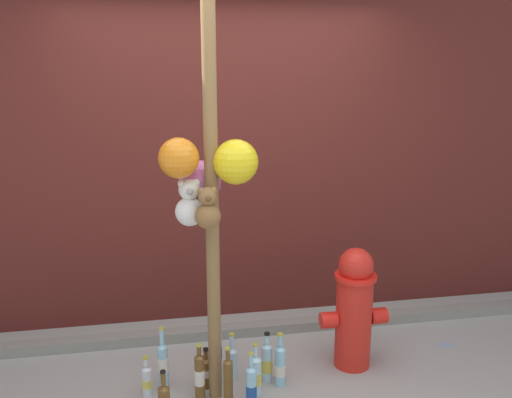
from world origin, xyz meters
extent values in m
cube|color=#561E19|center=(0.00, 1.49, 1.85)|extent=(10.00, 0.20, 3.70)
cube|color=gray|center=(0.00, 1.02, 0.04)|extent=(8.00, 0.12, 0.08)
cylinder|color=olive|center=(-0.22, 0.25, 1.48)|extent=(0.08, 0.08, 2.97)
sphere|color=#D66BB2|center=(-0.27, 0.39, 1.37)|extent=(0.26, 0.26, 0.26)
sphere|color=yellow|center=(-0.08, 0.21, 1.52)|extent=(0.26, 0.26, 0.26)
sphere|color=orange|center=(-0.40, 0.23, 1.55)|extent=(0.23, 0.23, 0.23)
sphere|color=brown|center=(-0.25, 0.13, 1.23)|extent=(0.15, 0.15, 0.15)
sphere|color=brown|center=(-0.25, 0.13, 1.34)|extent=(0.11, 0.11, 0.11)
sphere|color=brown|center=(-0.29, 0.13, 1.37)|extent=(0.04, 0.04, 0.04)
sphere|color=brown|center=(-0.22, 0.13, 1.37)|extent=(0.04, 0.04, 0.04)
sphere|color=brown|center=(-0.25, 0.08, 1.34)|extent=(0.04, 0.04, 0.04)
sphere|color=silver|center=(-0.35, 0.24, 1.23)|extent=(0.17, 0.17, 0.17)
sphere|color=silver|center=(-0.35, 0.24, 1.36)|extent=(0.12, 0.12, 0.12)
sphere|color=silver|center=(-0.39, 0.24, 1.39)|extent=(0.05, 0.05, 0.05)
sphere|color=silver|center=(-0.31, 0.24, 1.39)|extent=(0.05, 0.05, 0.05)
sphere|color=#9D9992|center=(-0.35, 0.19, 1.36)|extent=(0.04, 0.04, 0.04)
cylinder|color=red|center=(0.76, 0.45, 0.32)|extent=(0.25, 0.25, 0.65)
cylinder|color=red|center=(0.76, 0.45, 0.66)|extent=(0.28, 0.28, 0.03)
sphere|color=red|center=(0.76, 0.45, 0.74)|extent=(0.24, 0.24, 0.24)
cylinder|color=red|center=(0.58, 0.45, 0.36)|extent=(0.11, 0.11, 0.11)
cylinder|color=red|center=(0.94, 0.45, 0.36)|extent=(0.11, 0.11, 0.11)
cylinder|color=brown|center=(-0.15, 0.15, 0.15)|extent=(0.06, 0.06, 0.29)
cone|color=brown|center=(-0.15, 0.15, 0.30)|extent=(0.06, 0.06, 0.02)
cylinder|color=brown|center=(-0.15, 0.15, 0.35)|extent=(0.03, 0.03, 0.06)
cylinder|color=gold|center=(-0.15, 0.15, 0.39)|extent=(0.03, 0.03, 0.01)
cylinder|color=#93CCE0|center=(-0.54, 0.41, 0.14)|extent=(0.07, 0.07, 0.29)
cone|color=#93CCE0|center=(-0.54, 0.41, 0.30)|extent=(0.07, 0.07, 0.03)
cylinder|color=#93CCE0|center=(-0.54, 0.41, 0.36)|extent=(0.03, 0.03, 0.10)
cylinder|color=silver|center=(-0.54, 0.41, 0.16)|extent=(0.07, 0.07, 0.10)
cylinder|color=gold|center=(-0.54, 0.41, 0.42)|extent=(0.03, 0.03, 0.01)
cylinder|color=brown|center=(-0.32, 0.24, 0.14)|extent=(0.06, 0.06, 0.29)
cone|color=brown|center=(-0.32, 0.24, 0.30)|extent=(0.06, 0.06, 0.02)
cylinder|color=brown|center=(-0.32, 0.24, 0.34)|extent=(0.03, 0.03, 0.05)
cylinder|color=silver|center=(-0.32, 0.24, 0.15)|extent=(0.06, 0.06, 0.10)
cylinder|color=gold|center=(-0.32, 0.24, 0.37)|extent=(0.03, 0.03, 0.01)
cylinder|color=#B2DBEA|center=(0.04, 0.23, 0.12)|extent=(0.07, 0.07, 0.24)
cone|color=#B2DBEA|center=(0.04, 0.23, 0.26)|extent=(0.07, 0.07, 0.03)
cylinder|color=#B2DBEA|center=(0.04, 0.23, 0.31)|extent=(0.03, 0.03, 0.07)
cylinder|color=#D8C64C|center=(0.04, 0.23, 0.11)|extent=(0.08, 0.08, 0.08)
cylinder|color=gold|center=(0.04, 0.23, 0.35)|extent=(0.03, 0.03, 0.01)
cone|color=brown|center=(-0.54, 0.05, 0.23)|extent=(0.07, 0.07, 0.03)
cylinder|color=brown|center=(-0.54, 0.05, 0.28)|extent=(0.03, 0.03, 0.08)
cylinder|color=black|center=(-0.54, 0.05, 0.33)|extent=(0.03, 0.03, 0.01)
cylinder|color=#B2DBEA|center=(-0.09, 0.42, 0.10)|extent=(0.07, 0.07, 0.21)
cone|color=#B2DBEA|center=(-0.09, 0.42, 0.22)|extent=(0.07, 0.07, 0.03)
cylinder|color=#B2DBEA|center=(-0.09, 0.42, 0.28)|extent=(0.03, 0.03, 0.09)
cylinder|color=gold|center=(-0.09, 0.42, 0.33)|extent=(0.03, 0.03, 0.01)
cylinder|color=#B2DBEA|center=(-0.17, 0.55, 0.14)|extent=(0.07, 0.07, 0.28)
cone|color=#B2DBEA|center=(-0.17, 0.55, 0.29)|extent=(0.07, 0.07, 0.03)
cylinder|color=#B2DBEA|center=(-0.17, 0.55, 0.35)|extent=(0.03, 0.03, 0.09)
cylinder|color=#1E478C|center=(-0.17, 0.55, 0.14)|extent=(0.07, 0.07, 0.09)
cylinder|color=gold|center=(-0.17, 0.55, 0.40)|extent=(0.03, 0.03, 0.01)
cylinder|color=brown|center=(-0.27, 0.36, 0.09)|extent=(0.07, 0.07, 0.19)
cone|color=brown|center=(-0.27, 0.36, 0.20)|extent=(0.07, 0.07, 0.03)
cylinder|color=brown|center=(-0.27, 0.36, 0.24)|extent=(0.03, 0.03, 0.05)
cylinder|color=silver|center=(-0.27, 0.36, 0.11)|extent=(0.07, 0.07, 0.05)
cylinder|color=black|center=(-0.27, 0.36, 0.27)|extent=(0.04, 0.04, 0.01)
cylinder|color=#B2DBEA|center=(0.14, 0.37, 0.12)|extent=(0.07, 0.07, 0.25)
cone|color=#B2DBEA|center=(0.14, 0.37, 0.26)|extent=(0.07, 0.07, 0.03)
cylinder|color=#B2DBEA|center=(0.14, 0.37, 0.30)|extent=(0.03, 0.03, 0.06)
cylinder|color=#D8C64C|center=(0.14, 0.37, 0.11)|extent=(0.07, 0.07, 0.09)
cylinder|color=black|center=(0.14, 0.37, 0.34)|extent=(0.04, 0.04, 0.01)
cylinder|color=#93CCE0|center=(0.21, 0.30, 0.13)|extent=(0.07, 0.07, 0.26)
cone|color=#93CCE0|center=(0.21, 0.30, 0.27)|extent=(0.07, 0.07, 0.03)
cylinder|color=#93CCE0|center=(0.21, 0.30, 0.32)|extent=(0.03, 0.03, 0.07)
cylinder|color=silver|center=(0.21, 0.30, 0.11)|extent=(0.07, 0.07, 0.08)
cylinder|color=gold|center=(0.21, 0.30, 0.36)|extent=(0.04, 0.04, 0.01)
cylinder|color=silver|center=(-0.64, 0.33, 0.09)|extent=(0.06, 0.06, 0.19)
cone|color=silver|center=(-0.64, 0.33, 0.20)|extent=(0.06, 0.06, 0.02)
cylinder|color=silver|center=(-0.64, 0.33, 0.24)|extent=(0.03, 0.03, 0.05)
cylinder|color=#D8C64C|center=(-0.64, 0.33, 0.09)|extent=(0.06, 0.06, 0.06)
cylinder|color=gold|center=(-0.64, 0.33, 0.27)|extent=(0.03, 0.03, 0.01)
cylinder|color=#93CCE0|center=(-0.02, 0.08, 0.13)|extent=(0.06, 0.06, 0.27)
cone|color=#93CCE0|center=(-0.02, 0.08, 0.28)|extent=(0.06, 0.06, 0.03)
cylinder|color=#93CCE0|center=(-0.02, 0.08, 0.33)|extent=(0.03, 0.03, 0.08)
cylinder|color=#1E478C|center=(-0.02, 0.08, 0.12)|extent=(0.07, 0.07, 0.09)
cylinder|color=gold|center=(-0.02, 0.08, 0.38)|extent=(0.03, 0.03, 0.01)
cube|color=silver|center=(-1.58, 1.15, 0.00)|extent=(0.14, 0.09, 0.01)
cube|color=#8C99B2|center=(1.56, 0.58, 0.00)|extent=(0.13, 0.11, 0.01)
camera|label=1|loc=(-0.52, -2.83, 2.07)|focal=38.58mm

